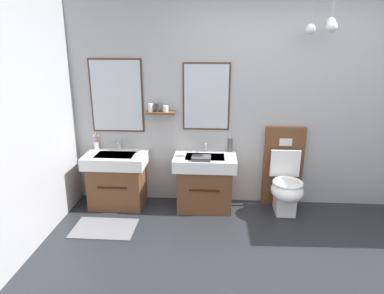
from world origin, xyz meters
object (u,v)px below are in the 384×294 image
(soap_dispenser, at_px, (230,145))
(vanity_sink_left, at_px, (117,178))
(toilet, at_px, (285,181))
(vanity_sink_right, at_px, (205,180))
(toothbrush_cup, at_px, (97,145))
(folded_hand_towel, at_px, (201,158))

(soap_dispenser, bearing_deg, vanity_sink_left, -172.61)
(vanity_sink_left, height_order, toilet, toilet)
(toilet, height_order, soap_dispenser, toilet)
(vanity_sink_left, relative_size, soap_dispenser, 3.71)
(vanity_sink_right, distance_m, toothbrush_cup, 1.44)
(vanity_sink_left, height_order, soap_dispenser, soap_dispenser)
(vanity_sink_right, bearing_deg, vanity_sink_left, 180.00)
(toilet, bearing_deg, folded_hand_towel, -171.04)
(vanity_sink_right, height_order, soap_dispenser, soap_dispenser)
(toilet, xyz_separation_m, toothbrush_cup, (-2.34, 0.16, 0.35))
(vanity_sink_left, height_order, toothbrush_cup, toothbrush_cup)
(vanity_sink_left, relative_size, vanity_sink_right, 1.00)
(vanity_sink_left, distance_m, folded_hand_towel, 1.11)
(vanity_sink_right, xyz_separation_m, toothbrush_cup, (-1.38, 0.17, 0.37))
(soap_dispenser, bearing_deg, toothbrush_cup, -179.66)
(vanity_sink_left, relative_size, toilet, 0.74)
(folded_hand_towel, bearing_deg, vanity_sink_right, 74.98)
(toothbrush_cup, distance_m, folded_hand_towel, 1.38)
(folded_hand_towel, bearing_deg, toothbrush_cup, 166.58)
(vanity_sink_left, xyz_separation_m, folded_hand_towel, (1.05, -0.15, 0.34))
(toothbrush_cup, height_order, soap_dispenser, toothbrush_cup)
(vanity_sink_left, distance_m, soap_dispenser, 1.46)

